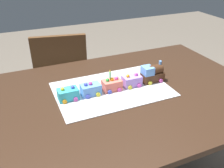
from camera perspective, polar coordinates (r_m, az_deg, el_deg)
name	(u,v)px	position (r m, az deg, el deg)	size (l,w,h in m)	color
dining_table	(130,108)	(1.37, 4.07, -5.64)	(1.40, 1.00, 0.74)	#382316
chair	(62,77)	(2.08, -11.45, 1.61)	(0.47, 0.47, 0.86)	brown
cake_board	(112,89)	(1.33, 0.00, -1.21)	(0.60, 0.40, 0.00)	silver
cake_locomotive	(152,74)	(1.40, 9.30, 2.39)	(0.14, 0.08, 0.12)	#472816
cake_car_tanker_lavender	(132,81)	(1.35, 4.57, 0.76)	(0.10, 0.08, 0.07)	#AD84E0
cake_car_gondola_coral	(112,85)	(1.30, -0.03, -0.17)	(0.10, 0.08, 0.07)	#F27260
cake_car_flatbed_sky_blue	(91,89)	(1.27, -4.96, -1.22)	(0.10, 0.08, 0.07)	#669EEA
cake_car_hopper_turquoise	(68,94)	(1.24, -10.09, -2.28)	(0.10, 0.08, 0.07)	#38B7C6
birthday_candle	(110,74)	(1.27, -0.45, 2.34)	(0.01, 0.01, 0.05)	#66D872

